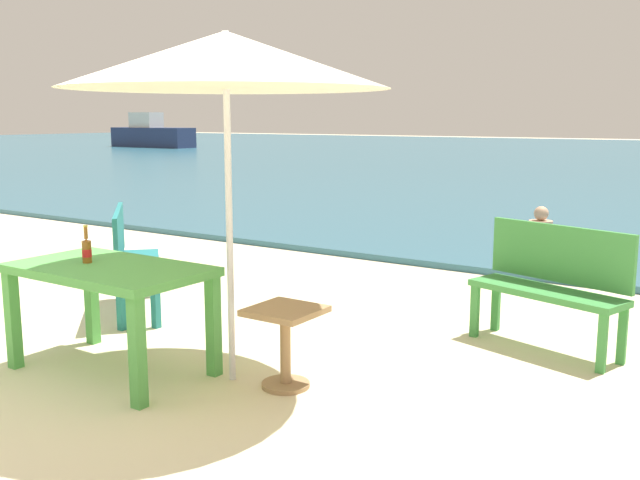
# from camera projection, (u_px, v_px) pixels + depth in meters

# --- Properties ---
(ground_plane) EXTENTS (120.00, 120.00, 0.00)m
(ground_plane) POSITION_uv_depth(u_px,v_px,m) (66.00, 404.00, 4.47)
(ground_plane) COLOR beige
(picnic_table_green) EXTENTS (1.40, 0.80, 0.76)m
(picnic_table_green) POSITION_uv_depth(u_px,v_px,m) (109.00, 281.00, 4.94)
(picnic_table_green) COLOR #4C9E47
(picnic_table_green) RESTS_ON ground_plane
(beer_bottle_amber) EXTENTS (0.07, 0.07, 0.26)m
(beer_bottle_amber) POSITION_uv_depth(u_px,v_px,m) (87.00, 250.00, 4.99)
(beer_bottle_amber) COLOR brown
(beer_bottle_amber) RESTS_ON picnic_table_green
(patio_umbrella) EXTENTS (2.10, 2.10, 2.30)m
(patio_umbrella) POSITION_uv_depth(u_px,v_px,m) (226.00, 61.00, 4.53)
(patio_umbrella) COLOR silver
(patio_umbrella) RESTS_ON ground_plane
(side_table_wood) EXTENTS (0.44, 0.44, 0.54)m
(side_table_wood) POSITION_uv_depth(u_px,v_px,m) (285.00, 335.00, 4.69)
(side_table_wood) COLOR #9E7A51
(side_table_wood) RESTS_ON ground_plane
(bench_teal_center) EXTENTS (1.12, 1.08, 0.95)m
(bench_teal_center) POSITION_uv_depth(u_px,v_px,m) (130.00, 254.00, 6.47)
(bench_teal_center) COLOR #237275
(bench_teal_center) RESTS_ON ground_plane
(bench_green_right) EXTENTS (1.25, 0.68, 0.95)m
(bench_green_right) POSITION_uv_depth(u_px,v_px,m) (552.00, 279.00, 5.47)
(bench_green_right) COLOR #3D8C42
(bench_green_right) RESTS_ON ground_plane
(swimmer_person) EXTENTS (0.34, 0.34, 0.41)m
(swimmer_person) POSITION_uv_depth(u_px,v_px,m) (541.00, 223.00, 10.43)
(swimmer_person) COLOR tan
(swimmer_person) RESTS_ON sea_water
(boat_fishing_trawler) EXTENTS (5.36, 1.46, 1.95)m
(boat_fishing_trawler) POSITION_uv_depth(u_px,v_px,m) (152.00, 135.00, 40.70)
(boat_fishing_trawler) COLOR navy
(boat_fishing_trawler) RESTS_ON sea_water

